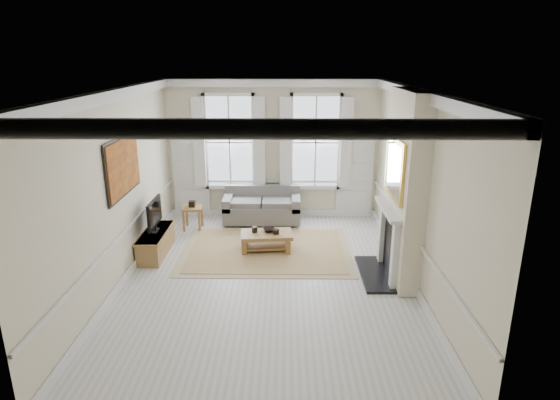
{
  "coord_description": "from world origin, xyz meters",
  "views": [
    {
      "loc": [
        0.32,
        -7.75,
        3.95
      ],
      "look_at": [
        0.22,
        0.88,
        1.25
      ],
      "focal_mm": 30.0,
      "sensor_mm": 36.0,
      "label": 1
    }
  ],
  "objects_px": {
    "side_table": "(193,211)",
    "tv_stand": "(156,243)",
    "coffee_table": "(267,236)",
    "sofa": "(262,208)"
  },
  "relations": [
    {
      "from": "tv_stand",
      "to": "coffee_table",
      "type": "bearing_deg",
      "value": 4.99
    },
    {
      "from": "sofa",
      "to": "side_table",
      "type": "height_order",
      "value": "sofa"
    },
    {
      "from": "side_table",
      "to": "coffee_table",
      "type": "relative_size",
      "value": 0.49
    },
    {
      "from": "side_table",
      "to": "coffee_table",
      "type": "xyz_separation_m",
      "value": [
        1.79,
        -1.28,
        -0.12
      ]
    },
    {
      "from": "sofa",
      "to": "tv_stand",
      "type": "height_order",
      "value": "sofa"
    },
    {
      "from": "sofa",
      "to": "side_table",
      "type": "xyz_separation_m",
      "value": [
        -1.61,
        -0.52,
        0.08
      ]
    },
    {
      "from": "sofa",
      "to": "side_table",
      "type": "distance_m",
      "value": 1.69
    },
    {
      "from": "side_table",
      "to": "tv_stand",
      "type": "bearing_deg",
      "value": -108.08
    },
    {
      "from": "sofa",
      "to": "coffee_table",
      "type": "relative_size",
      "value": 1.66
    },
    {
      "from": "coffee_table",
      "to": "tv_stand",
      "type": "distance_m",
      "value": 2.28
    }
  ]
}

